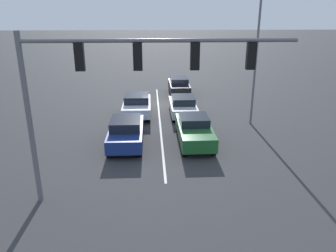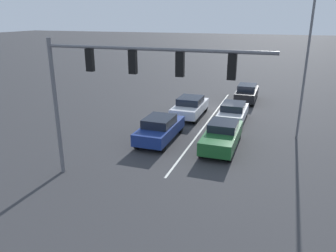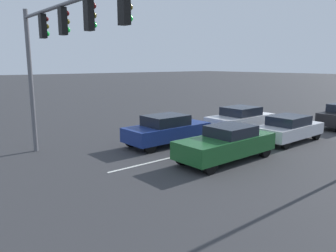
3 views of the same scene
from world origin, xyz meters
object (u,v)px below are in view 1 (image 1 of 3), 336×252
Objects in this scene: car_black_leftlane_third at (179,86)px; traffic_signal_gantry at (120,75)px; car_navy_midlane_front at (126,131)px; street_lamp_left_shoulder at (253,47)px; car_silver_leftlane_second at (183,106)px; car_white_midlane_second at (137,105)px; car_darkgreen_leftlane_front at (194,130)px.

car_black_leftlane_third is 0.46× the size of traffic_signal_gantry.
car_black_leftlane_third is at bearing -108.68° from car_navy_midlane_front.
car_navy_midlane_front is at bearing 22.41° from street_lamp_left_shoulder.
traffic_signal_gantry reaches higher than car_silver_leftlane_second.
car_white_midlane_second reaches higher than car_silver_leftlane_second.
street_lamp_left_shoulder is (-4.12, 2.14, 4.29)m from car_silver_leftlane_second.
car_black_leftlane_third is at bearing -119.93° from car_white_midlane_second.
car_white_midlane_second is 11.86m from traffic_signal_gantry.
street_lamp_left_shoulder is at bearing -130.31° from traffic_signal_gantry.
car_darkgreen_leftlane_front is 1.04× the size of car_navy_midlane_front.
car_navy_midlane_front reaches higher than car_darkgreen_leftlane_front.
car_white_midlane_second is at bearing -2.68° from car_silver_leftlane_second.
car_black_leftlane_third is 0.51× the size of street_lamp_left_shoulder.
car_darkgreen_leftlane_front is 11.56m from car_black_leftlane_third.
car_black_leftlane_third is at bearing -101.83° from traffic_signal_gantry.
car_silver_leftlane_second is at bearing -27.48° from street_lamp_left_shoulder.
street_lamp_left_shoulder is at bearing -157.59° from car_navy_midlane_front.
street_lamp_left_shoulder reaches higher than car_silver_leftlane_second.
street_lamp_left_shoulder is at bearing 162.76° from car_white_midlane_second.
car_darkgreen_leftlane_front is 0.54× the size of street_lamp_left_shoulder.
car_darkgreen_leftlane_front is at bearing -178.22° from car_navy_midlane_front.
car_white_midlane_second is at bearing -90.35° from traffic_signal_gantry.
car_black_leftlane_third is 18.12m from traffic_signal_gantry.
traffic_signal_gantry is 11.55m from street_lamp_left_shoulder.
street_lamp_left_shoulder is at bearing 152.52° from car_silver_leftlane_second.
car_navy_midlane_front is at bearing -86.60° from traffic_signal_gantry.
car_darkgreen_leftlane_front is at bearing 91.61° from car_silver_leftlane_second.
car_silver_leftlane_second is 0.43× the size of traffic_signal_gantry.
traffic_signal_gantry reaches higher than car_navy_midlane_front.
car_darkgreen_leftlane_front is 5.24m from car_silver_leftlane_second.
street_lamp_left_shoulder is (-7.47, -8.81, 0.06)m from traffic_signal_gantry.
car_black_leftlane_third is (-0.12, -11.56, 0.05)m from car_darkgreen_leftlane_front.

